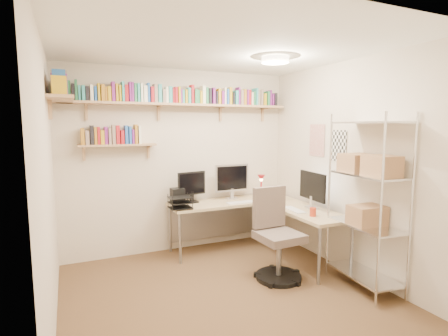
{
  "coord_description": "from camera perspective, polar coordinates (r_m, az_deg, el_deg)",
  "views": [
    {
      "loc": [
        -1.44,
        -3.17,
        1.75
      ],
      "look_at": [
        0.24,
        0.55,
        1.25
      ],
      "focal_mm": 28.0,
      "sensor_mm": 36.0,
      "label": 1
    }
  ],
  "objects": [
    {
      "name": "wall_shelves",
      "position": [
        4.59,
        -11.59,
        10.31
      ],
      "size": [
        3.12,
        1.09,
        0.8
      ],
      "color": "tan",
      "rests_on": "ground"
    },
    {
      "name": "wire_rack",
      "position": [
        3.96,
        22.38,
        -3.09
      ],
      "size": [
        0.47,
        0.84,
        1.87
      ],
      "rotation": [
        0.0,
        0.0,
        -0.09
      ],
      "color": "silver",
      "rests_on": "ground"
    },
    {
      "name": "office_chair",
      "position": [
        4.13,
        8.51,
        -11.61
      ],
      "size": [
        0.54,
        0.56,
        1.04
      ],
      "rotation": [
        0.0,
        0.0,
        0.05
      ],
      "color": "black",
      "rests_on": "ground"
    },
    {
      "name": "corner_desk",
      "position": [
        4.76,
        3.0,
        -5.95
      ],
      "size": [
        1.84,
        1.75,
        1.19
      ],
      "color": "tan",
      "rests_on": "ground"
    },
    {
      "name": "room_shell",
      "position": [
        3.49,
        0.18,
        3.72
      ],
      "size": [
        3.24,
        3.04,
        2.52
      ],
      "color": "beige",
      "rests_on": "ground"
    },
    {
      "name": "ground",
      "position": [
        3.89,
        0.11,
        -19.67
      ],
      "size": [
        3.2,
        3.2,
        0.0
      ],
      "primitive_type": "plane",
      "color": "#4A3220",
      "rests_on": "ground"
    }
  ]
}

